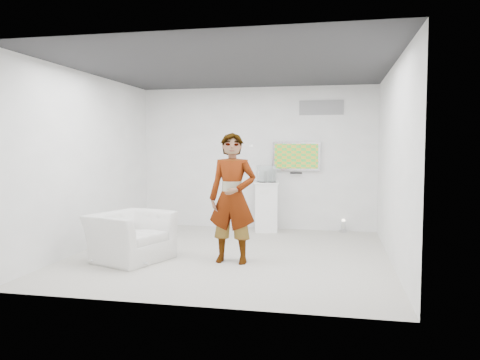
{
  "coord_description": "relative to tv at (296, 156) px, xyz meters",
  "views": [
    {
      "loc": [
        1.64,
        -7.33,
        1.77
      ],
      "look_at": [
        0.03,
        0.6,
        1.17
      ],
      "focal_mm": 35.0,
      "sensor_mm": 36.0,
      "label": 1
    }
  ],
  "objects": [
    {
      "name": "wii_remote",
      "position": [
        -0.46,
        -2.8,
        0.22
      ],
      "size": [
        0.03,
        0.13,
        0.03
      ],
      "primitive_type": "cube",
      "rotation": [
        0.0,
        0.0,
        0.0
      ],
      "color": "white",
      "rests_on": "person"
    },
    {
      "name": "room",
      "position": [
        -0.85,
        -2.45,
        -0.05
      ],
      "size": [
        5.01,
        5.01,
        3.0
      ],
      "color": "#B4AFA5",
      "rests_on": "ground"
    },
    {
      "name": "floor_uplight",
      "position": [
        0.98,
        -0.1,
        -1.42
      ],
      "size": [
        0.2,
        0.2,
        0.26
      ],
      "primitive_type": "cylinder",
      "rotation": [
        0.0,
        0.0,
        0.27
      ],
      "color": "silver",
      "rests_on": "room"
    },
    {
      "name": "pedestal",
      "position": [
        -0.59,
        -0.29,
        -1.04
      ],
      "size": [
        0.58,
        0.58,
        1.02
      ],
      "primitive_type": "cube",
      "rotation": [
        0.0,
        0.0,
        0.19
      ],
      "color": "white",
      "rests_on": "room"
    },
    {
      "name": "armchair",
      "position": [
        -2.29,
        -3.12,
        -1.18
      ],
      "size": [
        1.32,
        1.4,
        0.73
      ],
      "primitive_type": "imported",
      "rotation": [
        0.0,
        0.0,
        1.21
      ],
      "color": "silver",
      "rests_on": "room"
    },
    {
      "name": "tv",
      "position": [
        0.0,
        0.0,
        0.0
      ],
      "size": [
        1.0,
        0.08,
        0.6
      ],
      "primitive_type": "cube",
      "color": "silver",
      "rests_on": "room"
    },
    {
      "name": "console",
      "position": [
        -0.59,
        -0.29,
        -0.42
      ],
      "size": [
        0.11,
        0.16,
        0.22
      ],
      "primitive_type": "cube",
      "rotation": [
        0.0,
        0.0,
        0.42
      ],
      "color": "white",
      "rests_on": "pedestal"
    },
    {
      "name": "person",
      "position": [
        -0.72,
        -2.95,
        -0.57
      ],
      "size": [
        0.73,
        0.49,
        1.96
      ],
      "primitive_type": "imported",
      "rotation": [
        0.0,
        0.0,
        -0.03
      ],
      "color": "silver",
      "rests_on": "room"
    },
    {
      "name": "vitrine",
      "position": [
        -0.59,
        -0.29,
        -0.36
      ],
      "size": [
        0.43,
        0.43,
        0.34
      ],
      "primitive_type": "cube",
      "rotation": [
        0.0,
        0.0,
        0.34
      ],
      "color": "white",
      "rests_on": "pedestal"
    },
    {
      "name": "logo_decal",
      "position": [
        0.5,
        0.04,
        1.0
      ],
      "size": [
        0.9,
        0.02,
        0.3
      ],
      "primitive_type": "cube",
      "color": "gray",
      "rests_on": "room"
    }
  ]
}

